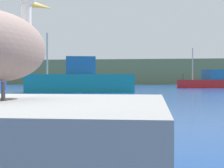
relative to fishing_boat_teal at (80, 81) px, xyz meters
The scene contains 3 objects.
hillside_backdrop 54.47m from the fishing_boat_teal, 86.38° to the left, with size 140.00×15.39×5.15m, color #6B7A51.
fishing_boat_teal is the anchor object (origin of this frame).
fishing_boat_red 20.21m from the fishing_boat_teal, 54.74° to the left, with size 7.08×4.97×4.50m.
Camera 1 is at (2.04, -2.70, 0.90)m, focal length 57.53 mm.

